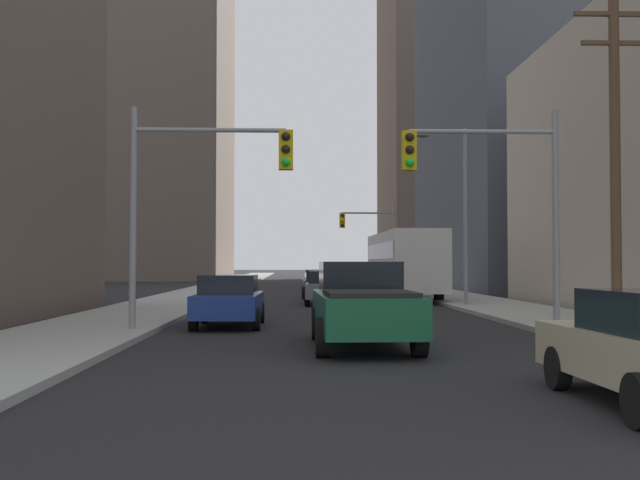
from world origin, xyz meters
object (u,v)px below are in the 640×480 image
sedan_blue (229,300)px  sedan_navy (320,284)px  sedan_grey (326,287)px  pickup_truck_green (363,305)px  traffic_signal_far_right (370,232)px  traffic_signal_near_right (489,181)px  traffic_signal_near_left (204,180)px  city_bus (404,262)px

sedan_blue → sedan_navy: size_ratio=0.99×
sedan_grey → pickup_truck_green: bearing=-89.6°
sedan_navy → traffic_signal_far_right: traffic_signal_far_right is taller
traffic_signal_near_right → traffic_signal_far_right: 33.36m
sedan_blue → traffic_signal_near_left: bearing=-102.5°
sedan_navy → traffic_signal_near_left: traffic_signal_near_left is taller
city_bus → pickup_truck_green: (-4.07, -21.87, -1.00)m
sedan_navy → traffic_signal_far_right: (3.98, 13.49, 3.28)m
sedan_blue → sedan_grey: (3.33, 11.63, 0.00)m
sedan_navy → sedan_grey: bearing=-89.5°
sedan_blue → traffic_signal_near_right: 8.15m
sedan_grey → traffic_signal_far_right: bearing=78.6°
sedan_blue → traffic_signal_near_right: traffic_signal_near_right is taller
traffic_signal_near_left → sedan_navy: bearing=79.3°
city_bus → sedan_navy: bearing=163.7°
pickup_truck_green → traffic_signal_near_right: 5.81m
city_bus → sedan_grey: (-4.18, -4.78, -1.16)m
city_bus → traffic_signal_far_right: 14.88m
city_bus → sedan_grey: 6.45m
sedan_grey → traffic_signal_far_right: (3.92, 19.51, 3.28)m
pickup_truck_green → traffic_signal_near_right: size_ratio=0.91×
traffic_signal_near_left → traffic_signal_far_right: 34.25m
sedan_blue → sedan_navy: (3.27, 17.65, 0.00)m
traffic_signal_far_right → pickup_truck_green: bearing=-95.9°
sedan_navy → traffic_signal_near_left: (-3.76, -19.87, 3.30)m
sedan_grey → city_bus: bearing=48.8°
city_bus → traffic_signal_far_right: bearing=91.0°
sedan_navy → traffic_signal_near_left: size_ratio=0.71×
pickup_truck_green → traffic_signal_far_right: 36.93m
city_bus → traffic_signal_far_right: traffic_signal_far_right is taller
traffic_signal_near_left → traffic_signal_far_right: bearing=76.9°
sedan_blue → traffic_signal_far_right: 32.14m
traffic_signal_near_right → pickup_truck_green: bearing=-138.7°
sedan_blue → traffic_signal_near_left: traffic_signal_near_left is taller
sedan_grey → sedan_navy: same height
sedan_grey → sedan_navy: 6.02m
pickup_truck_green → sedan_navy: pickup_truck_green is taller
sedan_blue → sedan_grey: 12.10m
sedan_blue → sedan_navy: 17.95m
traffic_signal_far_right → city_bus: bearing=-89.0°
pickup_truck_green → sedan_grey: bearing=90.4°
traffic_signal_far_right → traffic_signal_near_right: bearing=-90.2°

